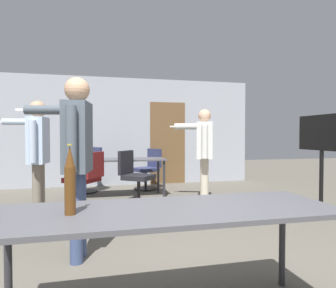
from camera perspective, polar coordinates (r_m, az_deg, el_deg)
name	(u,v)px	position (r m, az deg, el deg)	size (l,w,h in m)	color
back_wall	(125,132)	(7.44, -8.23, 2.30)	(6.49, 0.12, 2.62)	#A3A8B2
conference_table_near	(170,219)	(1.94, 0.31, -14.09)	(2.14, 0.72, 0.76)	#4C4C51
conference_table_far	(119,163)	(5.95, -9.25, -3.55)	(1.79, 0.69, 0.76)	#4C4C51
tv_screen	(322,154)	(5.13, 27.24, -1.79)	(0.44, 0.99, 1.53)	black
person_right_polo	(204,148)	(5.32, 6.79, -0.68)	(0.72, 0.85, 1.68)	beige
person_near_casual	(37,148)	(4.55, -23.65, -0.74)	(0.75, 0.63, 1.70)	slate
person_far_watching	(76,149)	(3.02, -17.11, -0.85)	(0.77, 0.67, 1.77)	#3D4C75
office_chair_side_rolled	(135,179)	(5.34, -6.32, -6.64)	(0.69, 0.67, 0.94)	black
office_chair_mid_tucked	(148,171)	(6.80, -3.79, -5.07)	(0.67, 0.65, 0.91)	black
office_chair_far_right	(88,171)	(6.68, -15.00, -4.93)	(0.68, 0.66, 0.96)	black
office_chair_near_pushed	(86,182)	(5.16, -15.42, -6.99)	(0.68, 0.67, 0.94)	black
beer_bottle	(70,181)	(1.83, -18.16, -6.79)	(0.06, 0.06, 0.41)	#563314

